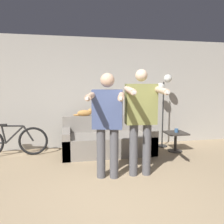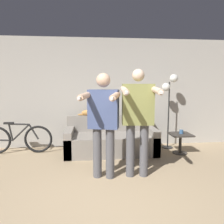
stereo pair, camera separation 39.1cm
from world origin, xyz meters
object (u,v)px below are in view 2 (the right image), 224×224
object	(u,v)px
person_right	(138,115)
cat	(89,112)
side_table	(180,139)
floor_lamp	(170,91)
cup	(181,132)
couch	(111,141)
person_left	(103,118)
bicycle	(18,139)

from	to	relation	value
person_right	cat	world-z (taller)	person_right
side_table	person_right	bearing A→B (deg)	-137.49
person_right	side_table	xyz separation A→B (m)	(1.20, 1.10, -0.71)
floor_lamp	side_table	distance (m)	1.14
cat	cup	distance (m)	2.11
couch	cup	size ratio (longest dim) A/B	22.66
cat	side_table	world-z (taller)	cat
person_right	floor_lamp	size ratio (longest dim) A/B	1.00
person_right	cat	bearing A→B (deg)	119.22
person_left	floor_lamp	size ratio (longest dim) A/B	0.97
couch	cat	bearing A→B (deg)	144.27
couch	bicycle	size ratio (longest dim) A/B	1.32
person_right	cup	bearing A→B (deg)	46.15
person_left	cat	xyz separation A→B (m)	(-0.23, 1.66, -0.12)
couch	person_left	xyz separation A→B (m)	(-0.24, -1.32, 0.72)
cat	floor_lamp	bearing A→B (deg)	-3.78
person_right	floor_lamp	bearing A→B (deg)	58.77
couch	person_right	world-z (taller)	person_right
bicycle	person_left	bearing A→B (deg)	-39.03
cup	person_right	bearing A→B (deg)	-137.81
cat	bicycle	distance (m)	1.67
couch	side_table	size ratio (longest dim) A/B	4.32
person_right	cat	distance (m)	1.84
person_right	cup	world-z (taller)	person_right
person_left	cup	distance (m)	2.14
person_left	cat	distance (m)	1.68
person_right	side_table	world-z (taller)	person_right
cat	cup	xyz separation A→B (m)	(2.00, -0.56, -0.38)
person_left	side_table	size ratio (longest dim) A/B	3.69
floor_lamp	bicycle	world-z (taller)	floor_lamp
cup	bicycle	distance (m)	3.59
couch	side_table	bearing A→B (deg)	-8.20
couch	cat	xyz separation A→B (m)	(-0.47, 0.34, 0.60)
couch	floor_lamp	distance (m)	1.79
cat	couch	bearing A→B (deg)	-35.73
floor_lamp	cup	world-z (taller)	floor_lamp
couch	person_left	distance (m)	1.52
person_left	side_table	bearing A→B (deg)	47.23
person_left	cup	bearing A→B (deg)	47.04
couch	floor_lamp	xyz separation A→B (m)	(1.39, 0.22, 1.11)
person_left	bicycle	size ratio (longest dim) A/B	1.13
cat	person_left	bearing A→B (deg)	-82.15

